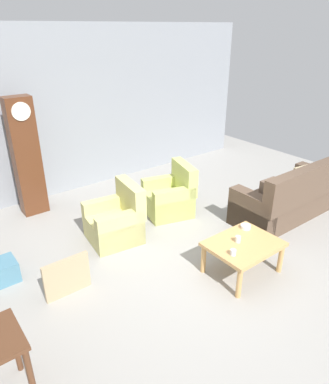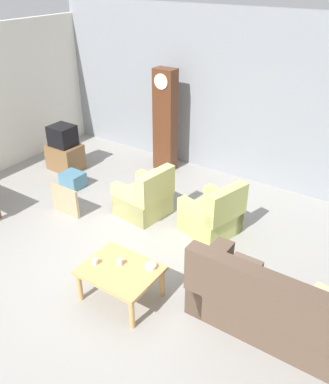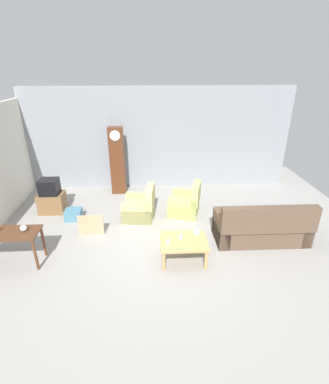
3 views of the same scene
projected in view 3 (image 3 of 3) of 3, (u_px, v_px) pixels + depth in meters
name	position (u px, v px, depth m)	size (l,w,h in m)	color
ground_plane	(165.00, 246.00, 6.39)	(10.40, 10.40, 0.00)	#999691
garage_door_wall	(159.00, 139.00, 9.00)	(8.40, 0.16, 3.20)	gray
couch_floral	(262.00, 228.00, 6.42)	(2.11, 0.90, 1.04)	brown
armchair_olive_near	(140.00, 208.00, 7.42)	(0.88, 0.86, 0.92)	#CCC67A
armchair_olive_far	(186.00, 204.00, 7.63)	(0.97, 0.95, 0.92)	#C6CF6E
coffee_table_wood	(183.00, 243.00, 5.79)	(0.96, 0.76, 0.47)	tan
console_table_dark	(6.00, 237.00, 5.58)	(1.30, 0.56, 0.74)	#56331E
grandfather_clock	(117.00, 161.00, 8.64)	(0.44, 0.30, 2.10)	#562D19
tv_stand_cabinet	(52.00, 203.00, 7.78)	(0.68, 0.52, 0.54)	brown
tv_crt	(49.00, 187.00, 7.58)	(0.48, 0.44, 0.42)	black
framed_picture_leaning	(91.00, 225.00, 6.70)	(0.60, 0.05, 0.52)	tan
storage_box_blue	(74.00, 214.00, 7.43)	(0.42, 0.36, 0.29)	teal
glass_dome_cloche	(23.00, 228.00, 5.55)	(0.13, 0.13, 0.13)	silver
cup_white_porcelain	(181.00, 237.00, 5.79)	(0.07, 0.07, 0.09)	white
cup_blue_rimmed	(168.00, 242.00, 5.63)	(0.07, 0.07, 0.08)	silver
bowl_white_stacked	(197.00, 232.00, 5.98)	(0.15, 0.15, 0.05)	white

